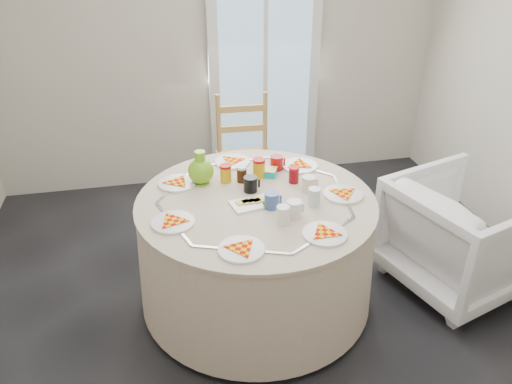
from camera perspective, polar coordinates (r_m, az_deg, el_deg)
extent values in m
plane|color=black|center=(3.30, 1.63, -13.72)|extent=(4.00, 4.00, 0.00)
cube|color=#BCB5A3|center=(4.49, -4.37, 16.87)|extent=(4.00, 0.02, 2.60)
cube|color=silver|center=(4.57, 0.96, 13.94)|extent=(1.00, 0.08, 2.10)
cylinder|color=beige|center=(3.19, 0.00, -6.70)|extent=(1.48, 1.48, 0.75)
imported|color=white|center=(3.58, 22.40, -4.47)|extent=(0.98, 1.01, 0.84)
cube|color=#0AB1B7|center=(3.25, 1.20, 2.44)|extent=(0.16, 0.14, 0.05)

